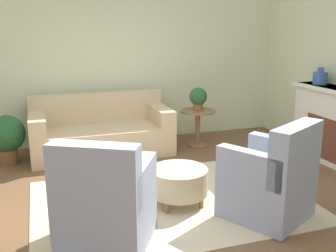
{
  "coord_description": "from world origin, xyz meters",
  "views": [
    {
      "loc": [
        -1.35,
        -3.92,
        1.97
      ],
      "look_at": [
        0.15,
        0.55,
        0.75
      ],
      "focal_mm": 42.0,
      "sensor_mm": 36.0,
      "label": 1
    }
  ],
  "objects_px": {
    "couch": "(101,133)",
    "vase_mantel_near": "(320,78)",
    "side_table": "(198,121)",
    "potted_plant_floor": "(6,136)",
    "ottoman_table": "(179,181)",
    "armchair_left": "(105,205)",
    "armchair_right": "(272,181)",
    "potted_plant_on_side_table": "(198,98)"
  },
  "relations": [
    {
      "from": "couch",
      "to": "vase_mantel_near",
      "type": "xyz_separation_m",
      "value": [
        3.12,
        -1.15,
        0.88
      ]
    },
    {
      "from": "side_table",
      "to": "potted_plant_floor",
      "type": "distance_m",
      "value": 2.95
    },
    {
      "from": "ottoman_table",
      "to": "couch",
      "type": "bearing_deg",
      "value": 103.74
    },
    {
      "from": "vase_mantel_near",
      "to": "potted_plant_floor",
      "type": "distance_m",
      "value": 4.69
    },
    {
      "from": "vase_mantel_near",
      "to": "potted_plant_floor",
      "type": "bearing_deg",
      "value": 166.36
    },
    {
      "from": "ottoman_table",
      "to": "armchair_left",
      "type": "bearing_deg",
      "value": -146.29
    },
    {
      "from": "ottoman_table",
      "to": "vase_mantel_near",
      "type": "height_order",
      "value": "vase_mantel_near"
    },
    {
      "from": "armchair_right",
      "to": "side_table",
      "type": "distance_m",
      "value": 2.59
    },
    {
      "from": "armchair_right",
      "to": "potted_plant_on_side_table",
      "type": "bearing_deg",
      "value": 84.26
    },
    {
      "from": "couch",
      "to": "vase_mantel_near",
      "type": "bearing_deg",
      "value": -20.28
    },
    {
      "from": "potted_plant_on_side_table",
      "to": "potted_plant_floor",
      "type": "xyz_separation_m",
      "value": [
        -2.95,
        0.1,
        -0.4
      ]
    },
    {
      "from": "couch",
      "to": "potted_plant_on_side_table",
      "type": "xyz_separation_m",
      "value": [
        1.57,
        -0.16,
        0.5
      ]
    },
    {
      "from": "vase_mantel_near",
      "to": "potted_plant_floor",
      "type": "relative_size",
      "value": 0.36
    },
    {
      "from": "couch",
      "to": "potted_plant_floor",
      "type": "bearing_deg",
      "value": -177.46
    },
    {
      "from": "armchair_left",
      "to": "ottoman_table",
      "type": "height_order",
      "value": "armchair_left"
    },
    {
      "from": "couch",
      "to": "armchair_left",
      "type": "relative_size",
      "value": 2.04
    },
    {
      "from": "armchair_left",
      "to": "vase_mantel_near",
      "type": "bearing_deg",
      "value": 24.26
    },
    {
      "from": "potted_plant_on_side_table",
      "to": "potted_plant_floor",
      "type": "distance_m",
      "value": 2.98
    },
    {
      "from": "side_table",
      "to": "armchair_left",
      "type": "bearing_deg",
      "value": -127.49
    },
    {
      "from": "ottoman_table",
      "to": "vase_mantel_near",
      "type": "distance_m",
      "value": 2.92
    },
    {
      "from": "couch",
      "to": "potted_plant_on_side_table",
      "type": "bearing_deg",
      "value": -5.89
    },
    {
      "from": "armchair_left",
      "to": "potted_plant_floor",
      "type": "bearing_deg",
      "value": 109.89
    },
    {
      "from": "potted_plant_floor",
      "to": "side_table",
      "type": "bearing_deg",
      "value": -1.96
    },
    {
      "from": "armchair_left",
      "to": "vase_mantel_near",
      "type": "height_order",
      "value": "vase_mantel_near"
    },
    {
      "from": "vase_mantel_near",
      "to": "potted_plant_floor",
      "type": "xyz_separation_m",
      "value": [
        -4.49,
        1.09,
        -0.79
      ]
    },
    {
      "from": "armchair_left",
      "to": "potted_plant_floor",
      "type": "distance_m",
      "value": 2.85
    },
    {
      "from": "armchair_right",
      "to": "vase_mantel_near",
      "type": "xyz_separation_m",
      "value": [
        1.81,
        1.59,
        0.8
      ]
    },
    {
      "from": "side_table",
      "to": "potted_plant_floor",
      "type": "height_order",
      "value": "potted_plant_floor"
    },
    {
      "from": "armchair_left",
      "to": "side_table",
      "type": "relative_size",
      "value": 1.71
    },
    {
      "from": "side_table",
      "to": "couch",
      "type": "bearing_deg",
      "value": 174.11
    },
    {
      "from": "armchair_left",
      "to": "couch",
      "type": "bearing_deg",
      "value": 81.55
    },
    {
      "from": "armchair_left",
      "to": "ottoman_table",
      "type": "xyz_separation_m",
      "value": [
        0.93,
        0.62,
        -0.13
      ]
    },
    {
      "from": "couch",
      "to": "armchair_left",
      "type": "xyz_separation_m",
      "value": [
        -0.41,
        -2.74,
        0.08
      ]
    },
    {
      "from": "armchair_left",
      "to": "armchair_right",
      "type": "xyz_separation_m",
      "value": [
        1.72,
        0.0,
        0.0
      ]
    },
    {
      "from": "potted_plant_on_side_table",
      "to": "ottoman_table",
      "type": "bearing_deg",
      "value": -118.21
    },
    {
      "from": "side_table",
      "to": "potted_plant_floor",
      "type": "relative_size",
      "value": 0.85
    },
    {
      "from": "couch",
      "to": "vase_mantel_near",
      "type": "relative_size",
      "value": 8.39
    },
    {
      "from": "armchair_left",
      "to": "ottoman_table",
      "type": "bearing_deg",
      "value": 33.71
    },
    {
      "from": "potted_plant_on_side_table",
      "to": "couch",
      "type": "bearing_deg",
      "value": 174.11
    },
    {
      "from": "side_table",
      "to": "potted_plant_floor",
      "type": "bearing_deg",
      "value": 178.04
    },
    {
      "from": "vase_mantel_near",
      "to": "potted_plant_on_side_table",
      "type": "height_order",
      "value": "vase_mantel_near"
    },
    {
      "from": "ottoman_table",
      "to": "potted_plant_on_side_table",
      "type": "height_order",
      "value": "potted_plant_on_side_table"
    }
  ]
}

